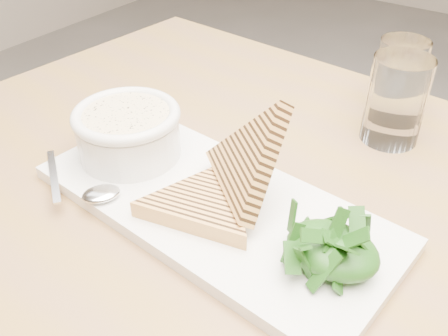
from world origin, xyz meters
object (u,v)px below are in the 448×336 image
Objects in this scene: glass_far at (399,76)px; table_top at (293,222)px; soup_bowl at (129,137)px; platter at (214,205)px; glass_near at (396,100)px.

table_top is at bearing -91.45° from glass_far.
table_top is at bearing 10.90° from soup_bowl.
table_top is at bearing 36.69° from platter.
glass_near reaches higher than platter.
table_top is 8.86× the size of soup_bowl.
glass_far is (0.23, 0.35, 0.01)m from soup_bowl.
table_top is 0.23m from glass_near.
platter is (-0.08, -0.06, 0.03)m from table_top.
glass_far is (0.01, 0.30, 0.08)m from table_top.
glass_far is (0.08, 0.36, 0.05)m from platter.
table_top is 2.68× the size of platter.
soup_bowl is 0.41m from glass_far.
platter is 0.15m from soup_bowl.
platter is 0.37m from glass_far.
glass_far reaches higher than platter.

